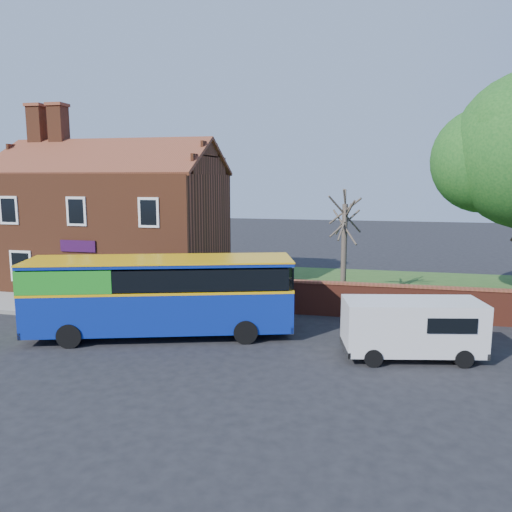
# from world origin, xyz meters

# --- Properties ---
(ground) EXTENTS (120.00, 120.00, 0.00)m
(ground) POSITION_xyz_m (0.00, 0.00, 0.00)
(ground) COLOR black
(ground) RESTS_ON ground
(pavement) EXTENTS (18.00, 3.50, 0.12)m
(pavement) POSITION_xyz_m (-7.00, 5.75, 0.06)
(pavement) COLOR gray
(pavement) RESTS_ON ground
(kerb) EXTENTS (18.00, 0.15, 0.14)m
(kerb) POSITION_xyz_m (-7.00, 4.00, 0.07)
(kerb) COLOR slate
(kerb) RESTS_ON ground
(grass_strip) EXTENTS (26.00, 12.00, 0.04)m
(grass_strip) POSITION_xyz_m (13.00, 13.00, 0.02)
(grass_strip) COLOR #426B28
(grass_strip) RESTS_ON ground
(shop_building) EXTENTS (12.30, 8.13, 10.50)m
(shop_building) POSITION_xyz_m (-7.02, 11.50, 3.41)
(shop_building) COLOR brown
(shop_building) RESTS_ON ground
(boundary_wall) EXTENTS (22.00, 0.38, 1.60)m
(boundary_wall) POSITION_xyz_m (13.00, 7.00, 0.81)
(boundary_wall) COLOR maroon
(boundary_wall) RESTS_ON ground
(bus) EXTENTS (10.68, 5.47, 3.16)m
(bus) POSITION_xyz_m (-0.63, 2.44, 1.79)
(bus) COLOR navy
(bus) RESTS_ON ground
(van_near) EXTENTS (5.02, 2.78, 2.08)m
(van_near) POSITION_xyz_m (9.30, 2.10, 1.16)
(van_near) COLOR silver
(van_near) RESTS_ON ground
(bare_tree) EXTENTS (2.05, 2.44, 5.46)m
(bare_tree) POSITION_xyz_m (6.52, 10.07, 2.80)
(bare_tree) COLOR #4C4238
(bare_tree) RESTS_ON ground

